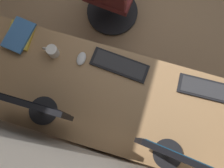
{
  "coord_description": "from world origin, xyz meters",
  "views": [
    {
      "loc": [
        0.19,
        1.78,
        2.32
      ],
      "look_at": [
        0.28,
        1.49,
        0.95
      ],
      "focal_mm": 36.4,
      "sensor_mm": 36.0,
      "label": 1
    }
  ],
  "objects": [
    {
      "name": "keyboard_main",
      "position": [
        0.28,
        1.29,
        0.74
      ],
      "size": [
        0.43,
        0.17,
        0.02
      ],
      "color": "black",
      "rests_on": "desk"
    },
    {
      "name": "drawer_pedestal",
      "position": [
        0.18,
        1.56,
        0.35
      ],
      "size": [
        0.4,
        0.51,
        0.69
      ],
      "color": "#936D47",
      "rests_on": "ground"
    },
    {
      "name": "book_stack_near",
      "position": [
        1.06,
        1.29,
        0.75
      ],
      "size": [
        0.19,
        0.27,
        0.05
      ],
      "color": "gold",
      "rests_on": "desk"
    },
    {
      "name": "desk",
      "position": [
        0.28,
        1.54,
        0.67
      ],
      "size": [
        2.15,
        0.74,
        0.73
      ],
      "color": "#936D47",
      "rests_on": "ground"
    },
    {
      "name": "monitor_secondary",
      "position": [
        -0.2,
        1.79,
        1.0
      ],
      "size": [
        0.5,
        0.2,
        0.47
      ],
      "color": "black",
      "rests_on": "desk"
    },
    {
      "name": "coffee_mug",
      "position": [
        0.77,
        1.34,
        0.77
      ],
      "size": [
        0.12,
        0.08,
        0.09
      ],
      "color": "silver",
      "rests_on": "desk"
    },
    {
      "name": "keyboard_spare",
      "position": [
        -0.37,
        1.29,
        0.74
      ],
      "size": [
        0.43,
        0.16,
        0.02
      ],
      "color": "black",
      "rests_on": "desk"
    },
    {
      "name": "mouse_main",
      "position": [
        0.56,
        1.33,
        0.75
      ],
      "size": [
        0.06,
        0.1,
        0.03
      ],
      "primitive_type": "ellipsoid",
      "color": "silver",
      "rests_on": "desk"
    },
    {
      "name": "monitor_primary",
      "position": [
        0.7,
        1.76,
        0.99
      ],
      "size": [
        0.48,
        0.2,
        0.46
      ],
      "color": "black",
      "rests_on": "desk"
    }
  ]
}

